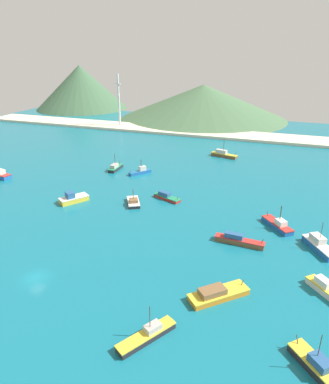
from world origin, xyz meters
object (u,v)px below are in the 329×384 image
(fishing_boat_9, at_px, (141,171))
(radio_tower, at_px, (119,101))
(fishing_boat_13, at_px, (217,294))
(fishing_boat_14, at_px, (115,168))
(fishing_boat_6, at_px, (326,289))
(fishing_boat_8, at_px, (167,197))
(fishing_boat_5, at_px, (238,240))
(fishing_boat_7, at_px, (147,335))
(fishing_boat_0, at_px, (319,245))
(fishing_boat_1, at_px, (315,363))
(fishing_boat_12, at_px, (133,202))
(fishing_boat_2, at_px, (223,154))
(fishing_boat_10, at_px, (73,198))
(fishing_boat_11, at_px, (278,225))

(fishing_boat_9, relative_size, radio_tower, 0.27)
(fishing_boat_13, relative_size, fishing_boat_14, 1.24)
(fishing_boat_6, relative_size, fishing_boat_13, 0.73)
(radio_tower, bearing_deg, fishing_boat_8, -55.81)
(fishing_boat_5, xyz_separation_m, fishing_boat_14, (-47.05, 34.46, 0.05))
(fishing_boat_7, bearing_deg, fishing_boat_0, 54.67)
(fishing_boat_1, relative_size, fishing_boat_5, 0.65)
(fishing_boat_12, bearing_deg, fishing_boat_2, 74.72)
(fishing_boat_1, distance_m, fishing_boat_9, 80.40)
(fishing_boat_5, bearing_deg, fishing_boat_1, -63.24)
(fishing_boat_6, relative_size, fishing_boat_10, 0.88)
(fishing_boat_0, distance_m, fishing_boat_12, 46.05)
(fishing_boat_2, height_order, fishing_boat_10, fishing_boat_2)
(fishing_boat_6, relative_size, radio_tower, 0.27)
(fishing_boat_14, bearing_deg, fishing_boat_0, -26.22)
(fishing_boat_8, distance_m, fishing_boat_12, 9.50)
(fishing_boat_11, bearing_deg, fishing_boat_0, -38.42)
(fishing_boat_2, distance_m, fishing_boat_10, 63.47)
(fishing_boat_6, distance_m, fishing_boat_8, 47.86)
(fishing_boat_2, distance_m, fishing_boat_7, 93.52)
(fishing_boat_2, relative_size, fishing_boat_5, 1.00)
(fishing_boat_8, xyz_separation_m, fishing_boat_9, (-15.17, 16.84, 0.10))
(fishing_boat_9, bearing_deg, fishing_boat_0, -29.73)
(fishing_boat_0, bearing_deg, fishing_boat_11, 141.58)
(fishing_boat_7, bearing_deg, fishing_boat_10, 134.90)
(fishing_boat_1, bearing_deg, fishing_boat_0, 86.38)
(fishing_boat_5, bearing_deg, fishing_boat_8, 142.51)
(fishing_boat_5, distance_m, radio_tower, 125.51)
(fishing_boat_9, xyz_separation_m, fishing_boat_12, (7.99, -23.07, -0.17))
(fishing_boat_8, distance_m, fishing_boat_9, 22.67)
(fishing_boat_8, distance_m, fishing_boat_14, 30.31)
(fishing_boat_14, bearing_deg, fishing_boat_5, -36.22)
(fishing_boat_7, relative_size, fishing_boat_11, 1.07)
(fishing_boat_2, xyz_separation_m, fishing_boat_10, (-30.03, -55.92, 0.01))
(fishing_boat_2, height_order, fishing_boat_14, fishing_boat_2)
(fishing_boat_12, bearing_deg, fishing_boat_1, -41.68)
(fishing_boat_9, bearing_deg, fishing_boat_6, -39.99)
(fishing_boat_5, relative_size, fishing_boat_8, 1.26)
(fishing_boat_2, bearing_deg, fishing_boat_5, -76.27)
(fishing_boat_10, bearing_deg, fishing_boat_12, 14.78)
(fishing_boat_13, bearing_deg, fishing_boat_7, -121.71)
(fishing_boat_6, bearing_deg, radio_tower, 130.60)
(fishing_boat_0, bearing_deg, fishing_boat_7, -125.33)
(fishing_boat_8, relative_size, fishing_boat_13, 0.86)
(fishing_boat_2, xyz_separation_m, radio_tower, (-61.99, 35.50, 12.77))
(fishing_boat_6, bearing_deg, fishing_boat_5, 145.59)
(fishing_boat_5, bearing_deg, fishing_boat_6, -34.41)
(fishing_boat_10, bearing_deg, fishing_boat_7, -45.10)
(fishing_boat_12, relative_size, fishing_boat_13, 0.76)
(fishing_boat_7, distance_m, fishing_boat_11, 43.74)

